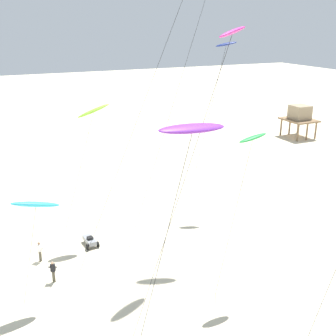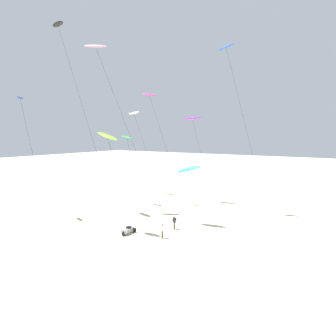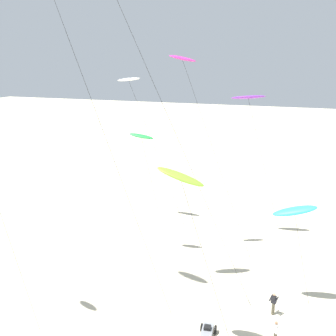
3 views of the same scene
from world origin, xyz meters
The scene contains 9 objects.
kite_white centered at (15.13, 19.05, 15.12)m, with size 1.16×7.33×15.63m.
kite_cyan centered at (4.16, 1.58, 7.13)m, with size 1.27×3.18×7.83m.
kite_magenta centered at (9.89, 11.59, 17.07)m, with size 1.44×7.53×17.81m.
kite_purple centered at (14.86, 6.82, 13.80)m, with size 1.31×5.48×14.20m.
kite_green centered at (8.09, 14.76, 10.80)m, with size 0.82×3.51×11.24m.
kite_lime centered at (-3.46, 7.51, 11.06)m, with size 0.99×4.87×11.74m.
kite_flyer_nearest centered at (2.17, 2.43, 0.89)m, with size 0.67×0.68×1.67m.
kite_flyer_middle centered at (-1.10, 1.97, 0.89)m, with size 0.73×0.73×1.67m.
beach_buggy centered at (-1.92, 6.15, 0.43)m, with size 2.10×1.08×0.82m.
Camera 3 is at (-24.92, 0.66, 17.61)m, focal length 45.30 mm.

